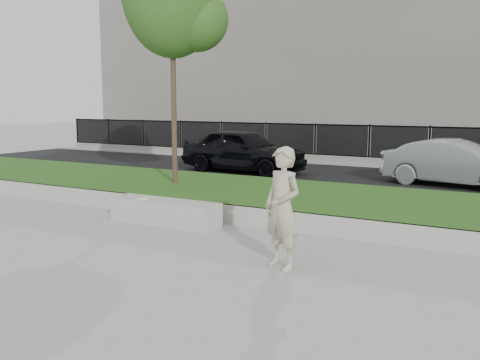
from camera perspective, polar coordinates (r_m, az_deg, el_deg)
The scene contains 12 objects.
ground at distance 9.92m, azimuth -2.41°, elevation -6.10°, with size 90.00×90.00×0.00m, color gray.
grass_bank at distance 12.47m, azimuth 4.85°, elevation -2.19°, with size 34.00×4.00×0.40m, color #0D340D.
grass_kerb at distance 10.75m, azimuth 0.50°, elevation -3.87°, with size 34.00×0.08×0.40m, color #9F9C95.
street at distance 17.59m, azimuth 12.29°, elevation 0.15°, with size 34.00×7.00×0.04m, color black.
far_pavement at distance 21.90m, azimuth 15.76°, elevation 1.72°, with size 34.00×3.00×0.12m, color gray.
iron_fence at distance 20.88m, azimuth 15.17°, elevation 2.77°, with size 32.00×0.30×1.50m.
building_facade at distance 28.73m, azimuth 19.56°, elevation 12.94°, with size 34.00×10.00×10.00m, color slate.
stone_bench at distance 11.03m, azimuth -8.02°, elevation -3.40°, with size 2.40×0.60×0.49m, color #9F9C95.
man at distance 7.95m, azimuth 4.54°, elevation -3.01°, with size 0.67×0.44×1.83m, color #B9AC8E.
book at distance 11.16m, azimuth -10.35°, elevation -1.96°, with size 0.19×0.14×0.02m, color white.
car_dark at distance 18.55m, azimuth 0.34°, elevation 3.19°, with size 1.80×4.47×1.52m, color black.
car_silver at distance 16.65m, azimuth 22.07°, elevation 1.68°, with size 1.43×4.09×1.35m, color #919599.
Camera 1 is at (5.06, -8.17, 2.48)m, focal length 40.00 mm.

